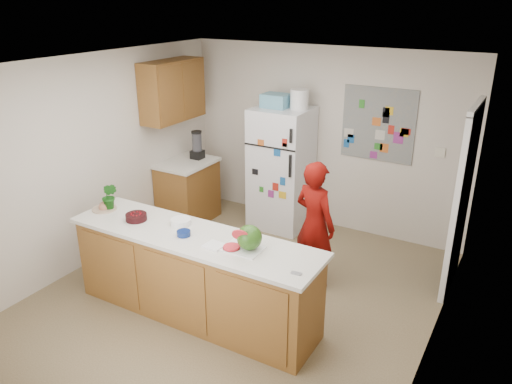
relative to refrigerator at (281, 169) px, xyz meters
The scene contains 26 objects.
floor 2.12m from the refrigerator, 76.54° to the right, with size 4.00×4.50×0.02m, color brown.
wall_back 0.71m from the refrigerator, 40.18° to the left, with size 4.00×0.02×2.50m, color beige.
wall_left 2.48m from the refrigerator, 129.69° to the right, with size 0.02×4.50×2.50m, color beige.
wall_right 3.12m from the refrigerator, 37.39° to the right, with size 0.02×4.50×2.50m, color beige.
ceiling 2.55m from the refrigerator, 76.54° to the right, with size 4.00×4.50×0.02m, color white.
doorway 2.48m from the refrigerator, 10.01° to the right, with size 0.03×0.85×2.04m, color black.
peninsula_base 2.43m from the refrigerator, 84.00° to the right, with size 2.60×0.62×0.88m, color brown.
peninsula_top 2.39m from the refrigerator, 84.00° to the right, with size 2.68×0.70×0.04m, color silver.
side_counter_base 1.41m from the refrigerator, 156.86° to the right, with size 0.60×0.80×0.86m, color brown.
side_counter_top 1.35m from the refrigerator, 156.86° to the right, with size 0.64×0.84×0.04m, color silver.
upper_cabinets 1.82m from the refrigerator, 157.05° to the right, with size 0.35×1.00×0.80m, color brown.
refrigerator is the anchor object (origin of this frame).
fridge_top_bin 0.95m from the refrigerator, behind, with size 0.35×0.28×0.18m, color #5999B2.
photo_collage 1.43m from the refrigerator, 16.61° to the left, with size 0.95×0.01×0.95m, color slate.
person 1.58m from the refrigerator, 49.04° to the right, with size 0.53×0.35×1.46m, color #630905.
blender_appliance 1.26m from the refrigerator, 164.50° to the right, with size 0.14×0.14×0.38m, color black.
cutting_board 2.53m from the refrigerator, 70.76° to the right, with size 0.36×0.27×0.01m, color silver.
watermelon 2.54m from the refrigerator, 69.33° to the right, with size 0.23×0.23×0.23m, color #2C5A19.
watermelon_slice 2.55m from the refrigerator, 73.04° to the right, with size 0.15×0.15×0.02m, color red.
cherry_bowl 2.44m from the refrigerator, 100.81° to the right, with size 0.22×0.22×0.07m, color black.
white_bowl 2.25m from the refrigerator, 89.76° to the right, with size 0.21×0.21×0.06m, color silver.
cobalt_bowl 2.45m from the refrigerator, 85.55° to the right, with size 0.14×0.14×0.05m, color navy.
plate 2.55m from the refrigerator, 111.89° to the right, with size 0.26×0.26×0.02m, color #C0B296.
paper_towel 2.54m from the refrigerator, 76.86° to the right, with size 0.18×0.16×0.02m, color white.
keys 2.92m from the refrigerator, 60.23° to the right, with size 0.09×0.04×0.01m, color gray.
potted_plant 2.50m from the refrigerator, 110.82° to the right, with size 0.17×0.14×0.31m, color #0D4211.
Camera 1 is at (2.53, -3.97, 3.11)m, focal length 35.00 mm.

